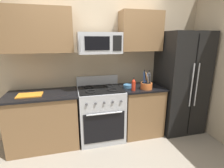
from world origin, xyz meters
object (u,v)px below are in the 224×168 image
(bottle_vinegar, at_px, (149,77))
(bottle_hot_sauce, at_px, (134,85))
(utensil_crock, at_px, (146,85))
(prep_bowl, at_px, (127,86))
(cutting_board, at_px, (30,95))
(range_oven, at_px, (101,113))
(refrigerator, at_px, (180,83))
(microwave, at_px, (99,43))

(bottle_vinegar, bearing_deg, bottle_hot_sauce, -141.57)
(utensil_crock, distance_m, bottle_hot_sauce, 0.25)
(bottle_vinegar, bearing_deg, utensil_crock, -122.06)
(bottle_vinegar, distance_m, prep_bowl, 0.54)
(cutting_board, relative_size, bottle_vinegar, 1.44)
(range_oven, relative_size, bottle_hot_sauce, 4.99)
(bottle_hot_sauce, relative_size, prep_bowl, 1.44)
(refrigerator, height_order, prep_bowl, refrigerator)
(bottle_hot_sauce, bearing_deg, range_oven, 161.15)
(refrigerator, xyz_separation_m, utensil_crock, (-0.77, -0.14, 0.04))
(range_oven, distance_m, bottle_vinegar, 1.15)
(refrigerator, xyz_separation_m, prep_bowl, (-1.06, 0.02, 0.00))
(bottle_vinegar, relative_size, bottle_hot_sauce, 1.15)
(cutting_board, height_order, bottle_vinegar, bottle_vinegar)
(range_oven, height_order, utensil_crock, utensil_crock)
(utensil_crock, relative_size, bottle_vinegar, 1.35)
(range_oven, bearing_deg, refrigerator, -0.64)
(refrigerator, distance_m, prep_bowl, 1.06)
(cutting_board, bearing_deg, utensil_crock, -3.56)
(refrigerator, distance_m, bottle_vinegar, 0.60)
(refrigerator, bearing_deg, cutting_board, -179.45)
(microwave, bearing_deg, cutting_board, -176.36)
(range_oven, xyz_separation_m, microwave, (-0.00, 0.03, 1.21))
(cutting_board, xyz_separation_m, bottle_vinegar, (2.09, 0.23, 0.11))
(range_oven, bearing_deg, utensil_crock, -11.62)
(utensil_crock, relative_size, bottle_hot_sauce, 1.55)
(refrigerator, bearing_deg, utensil_crock, -169.55)
(bottle_hot_sauce, height_order, prep_bowl, bottle_hot_sauce)
(cutting_board, xyz_separation_m, bottle_hot_sauce, (1.63, -0.14, 0.09))
(prep_bowl, bearing_deg, microwave, 176.95)
(cutting_board, bearing_deg, range_oven, 2.23)
(cutting_board, height_order, bottle_hot_sauce, bottle_hot_sauce)
(cutting_board, bearing_deg, prep_bowl, 1.59)
(cutting_board, bearing_deg, refrigerator, 0.55)
(microwave, bearing_deg, refrigerator, -1.65)
(refrigerator, xyz_separation_m, bottle_vinegar, (-0.56, 0.20, 0.09))
(bottle_vinegar, height_order, bottle_hot_sauce, bottle_vinegar)
(microwave, distance_m, cutting_board, 1.34)
(microwave, bearing_deg, range_oven, -89.91)
(utensil_crock, bearing_deg, bottle_vinegar, 57.94)
(range_oven, relative_size, cutting_board, 3.01)
(range_oven, distance_m, cutting_board, 1.19)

